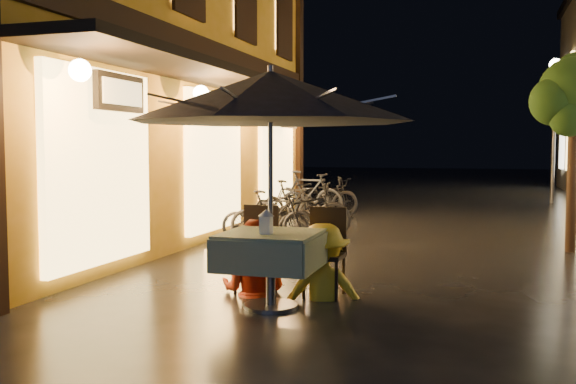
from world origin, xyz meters
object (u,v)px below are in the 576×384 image
(patio_umbrella, at_px, (270,97))
(person_yellow, at_px, (323,225))
(cafe_table, at_px, (271,251))
(person_orange, at_px, (254,221))
(table_lantern, at_px, (266,220))
(bicycle_0, at_px, (265,219))

(patio_umbrella, distance_m, person_yellow, 1.53)
(cafe_table, distance_m, person_orange, 0.74)
(table_lantern, distance_m, person_orange, 0.82)
(table_lantern, height_order, bicycle_0, table_lantern)
(cafe_table, bearing_deg, person_orange, 124.48)
(table_lantern, bearing_deg, bicycle_0, 109.34)
(person_yellow, bearing_deg, person_orange, -19.18)
(bicycle_0, bearing_deg, patio_umbrella, -164.00)
(cafe_table, bearing_deg, person_yellow, 55.23)
(person_orange, distance_m, bicycle_0, 3.88)
(cafe_table, relative_size, patio_umbrella, 0.34)
(patio_umbrella, xyz_separation_m, bicycle_0, (-1.55, 4.26, -1.74))
(cafe_table, distance_m, bicycle_0, 4.54)
(bicycle_0, bearing_deg, person_yellow, -156.06)
(cafe_table, relative_size, person_orange, 0.61)
(cafe_table, height_order, person_yellow, person_yellow)
(person_orange, xyz_separation_m, person_yellow, (0.80, 0.00, -0.02))
(table_lantern, xyz_separation_m, person_orange, (-0.40, 0.72, -0.10))
(person_yellow, distance_m, bicycle_0, 4.18)
(patio_umbrella, bearing_deg, cafe_table, 165.96)
(table_lantern, height_order, person_yellow, person_yellow)
(table_lantern, relative_size, person_orange, 0.15)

